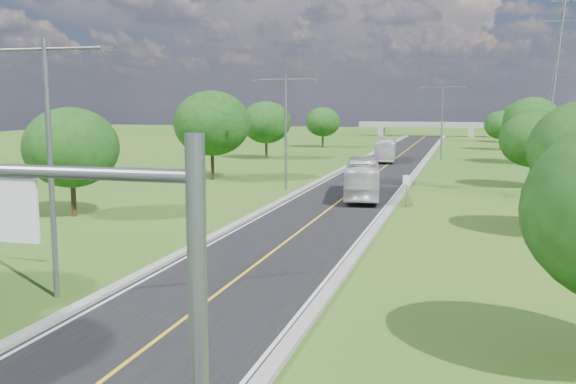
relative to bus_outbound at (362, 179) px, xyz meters
name	(u,v)px	position (x,y,z in m)	size (l,w,h in m)	color
ground	(377,173)	(-1.39, 18.54, -1.57)	(260.00, 260.00, 0.00)	#255A19
road	(384,168)	(-1.39, 24.54, -1.54)	(8.00, 150.00, 0.06)	black
curb_left	(348,166)	(-5.64, 24.54, -1.46)	(0.50, 150.00, 0.22)	gray
curb_right	(421,168)	(2.86, 24.54, -1.46)	(0.50, 150.00, 0.22)	gray
signal_mast	(68,284)	(2.29, -42.46, 3.34)	(8.54, 0.33, 7.20)	slate
speed_limit_sign	(407,185)	(3.81, -3.47, 0.03)	(0.55, 0.09, 2.40)	slate
overpass	(426,126)	(-1.39, 98.54, 0.84)	(30.00, 3.00, 3.20)	gray
streetlight_near_left	(49,147)	(-7.39, -29.46, 4.37)	(5.90, 0.25, 10.00)	slate
streetlight_mid_left	(286,122)	(-7.39, 3.54, 4.37)	(5.90, 0.25, 10.00)	slate
streetlight_far_right	(442,115)	(4.61, 36.54, 4.37)	(5.90, 0.25, 10.00)	slate
power_tower_far	(568,66)	(24.61, 73.54, 12.44)	(9.00, 6.40, 28.00)	slate
tree_lb	(71,148)	(-17.39, -13.46, 3.07)	(6.30, 6.30, 7.33)	black
tree_lc	(212,123)	(-16.39, 8.54, 4.01)	(7.56, 7.56, 8.79)	black
tree_ld	(266,122)	(-18.39, 32.54, 3.38)	(6.72, 6.72, 7.82)	black
tree_le	(323,122)	(-15.89, 56.54, 2.76)	(5.88, 5.88, 6.84)	black
tree_rc	(533,140)	(13.61, 10.54, 2.76)	(5.88, 5.88, 6.84)	black
tree_rd	(532,122)	(15.61, 34.54, 3.70)	(7.14, 7.14, 8.30)	black
tree_re	(501,125)	(13.11, 58.54, 2.45)	(5.46, 5.46, 6.35)	black
tree_rf	(516,118)	(16.61, 78.54, 3.07)	(6.30, 6.30, 7.33)	black
bus_outbound	(362,179)	(0.00, 0.00, 0.00)	(2.54, 10.84, 3.02)	beige
bus_inbound	(386,150)	(-2.23, 33.00, -0.06)	(2.43, 10.39, 2.89)	silver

